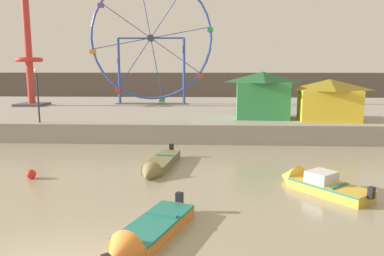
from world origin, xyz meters
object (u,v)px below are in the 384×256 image
object	(u,v)px
motorboat_orange_hull	(143,236)
carnival_booth_green_kiosk	(262,94)
motorboat_mustard_yellow	(314,183)
motorboat_olive_wood	(158,165)
ferris_wheel_blue_frame	(151,40)
carnival_booth_yellow_awning	(329,99)
mooring_buoy_orange	(31,174)
promenade_lamp_near	(37,87)
drop_tower_red_tower	(29,58)

from	to	relation	value
motorboat_orange_hull	carnival_booth_green_kiosk	distance (m)	19.14
motorboat_orange_hull	motorboat_mustard_yellow	bearing A→B (deg)	149.02
motorboat_olive_wood	motorboat_orange_hull	bearing A→B (deg)	12.39
ferris_wheel_blue_frame	carnival_booth_yellow_awning	xyz separation A→B (m)	(14.77, -11.96, -5.09)
carnival_booth_yellow_awning	mooring_buoy_orange	distance (m)	20.26
promenade_lamp_near	drop_tower_red_tower	bearing A→B (deg)	117.99
motorboat_mustard_yellow	carnival_booth_green_kiosk	distance (m)	13.06
ferris_wheel_blue_frame	promenade_lamp_near	size ratio (longest dim) A/B	3.52
motorboat_orange_hull	ferris_wheel_blue_frame	size ratio (longest dim) A/B	0.34
carnival_booth_yellow_awning	mooring_buoy_orange	world-z (taller)	carnival_booth_yellow_awning
motorboat_mustard_yellow	ferris_wheel_blue_frame	size ratio (longest dim) A/B	0.30
motorboat_mustard_yellow	drop_tower_red_tower	size ratio (longest dim) A/B	0.34
motorboat_orange_hull	promenade_lamp_near	world-z (taller)	promenade_lamp_near
carnival_booth_green_kiosk	mooring_buoy_orange	xyz separation A→B (m)	(-12.34, -11.78, -2.96)
promenade_lamp_near	carnival_booth_green_kiosk	bearing A→B (deg)	10.67
motorboat_mustard_yellow	motorboat_orange_hull	world-z (taller)	motorboat_mustard_yellow
motorboat_orange_hull	ferris_wheel_blue_frame	bearing A→B (deg)	-151.92
motorboat_mustard_yellow	motorboat_olive_wood	bearing A→B (deg)	29.77
motorboat_mustard_yellow	carnival_booth_yellow_awning	world-z (taller)	carnival_booth_yellow_awning
motorboat_mustard_yellow	mooring_buoy_orange	world-z (taller)	motorboat_mustard_yellow
drop_tower_red_tower	promenade_lamp_near	world-z (taller)	drop_tower_red_tower
motorboat_mustard_yellow	drop_tower_red_tower	xyz separation A→B (m)	(-22.58, 21.35, 5.84)
ferris_wheel_blue_frame	motorboat_mustard_yellow	bearing A→B (deg)	-65.84
promenade_lamp_near	motorboat_mustard_yellow	bearing A→B (deg)	-30.66
carnival_booth_green_kiosk	mooring_buoy_orange	bearing A→B (deg)	-133.01
ferris_wheel_blue_frame	promenade_lamp_near	distance (m)	15.61
drop_tower_red_tower	promenade_lamp_near	bearing A→B (deg)	-62.01
motorboat_orange_hull	mooring_buoy_orange	world-z (taller)	motorboat_orange_hull
motorboat_orange_hull	promenade_lamp_near	xyz separation A→B (m)	(-9.98, 14.95, 3.61)
motorboat_orange_hull	carnival_booth_green_kiosk	xyz separation A→B (m)	(5.95, 17.95, 2.96)
carnival_booth_yellow_awning	promenade_lamp_near	world-z (taller)	promenade_lamp_near
drop_tower_red_tower	carnival_booth_yellow_awning	world-z (taller)	drop_tower_red_tower
motorboat_olive_wood	mooring_buoy_orange	bearing A→B (deg)	-65.20
motorboat_mustard_yellow	promenade_lamp_near	size ratio (longest dim) A/B	1.07
carnival_booth_yellow_awning	carnival_booth_green_kiosk	xyz separation A→B (m)	(-4.65, 1.08, 0.26)
motorboat_olive_wood	drop_tower_red_tower	size ratio (longest dim) A/B	0.44
ferris_wheel_blue_frame	carnival_booth_green_kiosk	bearing A→B (deg)	-47.06
drop_tower_red_tower	carnival_booth_green_kiosk	bearing A→B (deg)	-21.32
carnival_booth_yellow_awning	motorboat_olive_wood	bearing A→B (deg)	-135.92
motorboat_olive_wood	mooring_buoy_orange	distance (m)	6.02
motorboat_olive_wood	promenade_lamp_near	distance (m)	12.23
ferris_wheel_blue_frame	mooring_buoy_orange	bearing A→B (deg)	-95.61
motorboat_olive_wood	carnival_booth_green_kiosk	bearing A→B (deg)	154.49
ferris_wheel_blue_frame	motorboat_orange_hull	bearing A→B (deg)	-81.77
drop_tower_red_tower	ferris_wheel_blue_frame	bearing A→B (deg)	10.61
motorboat_mustard_yellow	ferris_wheel_blue_frame	distance (m)	26.99
motorboat_olive_wood	motorboat_mustard_yellow	xyz separation A→B (m)	(7.05, -2.70, 0.04)
carnival_booth_yellow_awning	mooring_buoy_orange	size ratio (longest dim) A/B	10.89
motorboat_olive_wood	promenade_lamp_near	world-z (taller)	promenade_lamp_near
motorboat_olive_wood	drop_tower_red_tower	distance (m)	24.97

